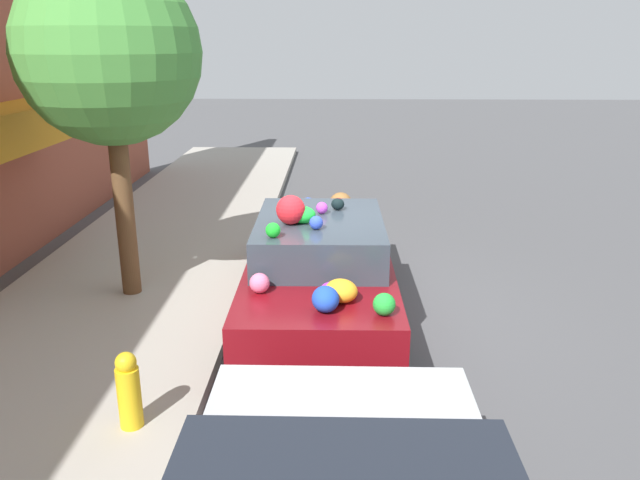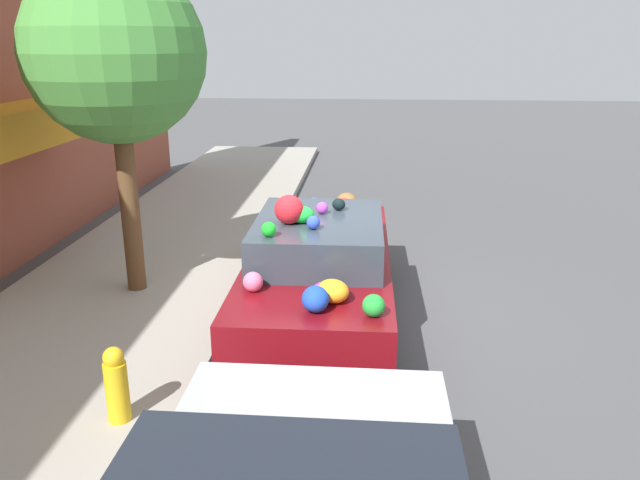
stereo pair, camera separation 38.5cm
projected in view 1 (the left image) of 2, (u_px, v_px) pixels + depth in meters
name	position (u px, v px, depth m)	size (l,w,h in m)	color
ground_plane	(324.00, 318.00, 7.82)	(60.00, 60.00, 0.00)	#4C4C4F
sidewalk_curb	(111.00, 310.00, 7.87)	(24.00, 3.20, 0.15)	#9E998E
street_tree	(109.00, 55.00, 7.33)	(2.18, 2.18, 4.13)	brown
fire_hydrant	(129.00, 390.00, 5.29)	(0.20, 0.20, 0.70)	gold
art_car	(320.00, 265.00, 7.58)	(4.35, 1.74, 1.67)	maroon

